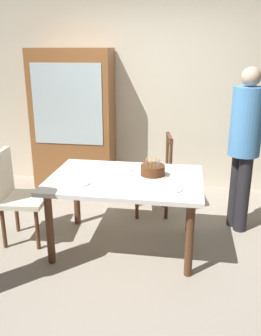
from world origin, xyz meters
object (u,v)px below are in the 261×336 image
chair_upholstered (15,192)px  person_guest (245,141)px  plate_near_celebrant (78,183)px  chair_spindle_back (154,177)px  birthday_cake (153,171)px  plate_near_guest (170,189)px  china_cabinet (73,120)px  plate_far_side (122,169)px  dining_table (125,186)px

chair_upholstered → person_guest: size_ratio=0.55×
plate_near_celebrant → chair_spindle_back: chair_spindle_back is taller
birthday_cake → plate_near_guest: (0.18, -0.32, -0.05)m
birthday_cake → china_cabinet: china_cabinet is taller
plate_near_celebrant → person_guest: bearing=27.8°
birthday_cake → person_guest: bearing=29.0°
chair_spindle_back → plate_far_side: bearing=-113.9°
chair_upholstered → china_cabinet: (0.11, 1.61, 0.42)m
plate_far_side → chair_spindle_back: (0.27, 0.60, -0.27)m
plate_near_celebrant → plate_far_side: bearing=54.2°
birthday_cake → person_guest: 1.04m
dining_table → chair_spindle_back: (0.19, 0.83, -0.18)m
plate_far_side → chair_upholstered: bearing=-165.2°
dining_table → chair_upholstered: size_ratio=1.52×
dining_table → birthday_cake: size_ratio=5.17×
birthday_cake → plate_far_side: birthday_cake is taller
birthday_cake → person_guest: person_guest is taller
chair_upholstered → china_cabinet: china_cabinet is taller
birthday_cake → china_cabinet: 1.94m
plate_near_guest → person_guest: size_ratio=0.13×
birthday_cake → plate_near_celebrant: 0.72m
chair_upholstered → plate_far_side: bearing=14.8°
birthday_cake → china_cabinet: (-1.25, 1.47, 0.17)m
person_guest → china_cabinet: (-2.15, 0.97, -0.03)m
dining_table → plate_far_side: bearing=107.8°
plate_far_side → plate_near_guest: size_ratio=1.00×
plate_near_celebrant → china_cabinet: china_cabinet is taller
birthday_cake → chair_spindle_back: 0.80m
plate_far_side → person_guest: 1.30m
birthday_cake → plate_near_guest: size_ratio=1.27×
chair_spindle_back → chair_upholstered: 1.57m
birthday_cake → chair_spindle_back: bearing=94.4°
dining_table → china_cabinet: china_cabinet is taller
plate_near_guest → chair_spindle_back: (-0.24, 1.05, -0.27)m
plate_near_celebrant → chair_upholstered: (-0.71, 0.18, -0.20)m
chair_upholstered → birthday_cake: bearing=5.9°
birthday_cake → person_guest: (0.89, 0.50, 0.21)m
person_guest → china_cabinet: china_cabinet is taller
plate_near_guest → china_cabinet: (-1.44, 1.78, 0.22)m
plate_near_celebrant → chair_spindle_back: bearing=60.6°
dining_table → plate_far_side: size_ratio=6.58×
chair_spindle_back → plate_near_guest: bearing=-77.1°
birthday_cake → plate_near_celebrant: birthday_cake is taller
plate_near_guest → birthday_cake: bearing=120.1°
chair_spindle_back → chair_upholstered: same height
chair_spindle_back → person_guest: bearing=-14.0°
plate_near_guest → china_cabinet: china_cabinet is taller
birthday_cake → chair_upholstered: bearing=-174.1°
plate_near_celebrant → plate_far_side: same height
person_guest → plate_near_celebrant: bearing=-152.2°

